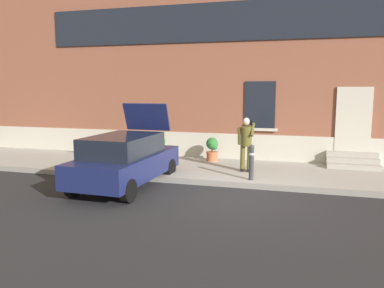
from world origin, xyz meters
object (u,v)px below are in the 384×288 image
Objects in this scene: person_on_phone at (246,141)px; planter_charcoal at (113,143)px; planter_terracotta at (212,149)px; hatchback_car_navy at (125,159)px; bollard_near_person at (251,161)px; planter_cream at (160,146)px; bollard_far_left at (128,154)px.

person_on_phone reaches higher than planter_charcoal.
planter_terracotta is at bearing -3.96° from planter_charcoal.
hatchback_car_navy reaches higher than planter_terracotta.
hatchback_car_navy is 4.81m from planter_charcoal.
planter_terracotta is at bearing 141.21° from person_on_phone.
person_on_phone is at bearing 35.56° from hatchback_car_navy.
bollard_near_person is at bearing -25.76° from planter_charcoal.
hatchback_car_navy reaches higher than person_on_phone.
hatchback_car_navy is at bearing -160.81° from bollard_near_person.
planter_charcoal and planter_terracotta have the same top height.
planter_cream is (-3.56, 1.69, -0.54)m from person_on_phone.
bollard_near_person is at bearing 19.19° from hatchback_car_navy.
bollard_far_left is at bearing 112.86° from hatchback_car_navy.
planter_terracotta is (2.16, 2.59, -0.11)m from bollard_far_left.
planter_charcoal is at bearing 125.25° from bollard_far_left.
planter_charcoal and planter_cream have the same top height.
planter_charcoal is 1.00× the size of planter_cream.
bollard_near_person is 1.22× the size of planter_cream.
planter_cream is (-3.87, 2.72, -0.11)m from bollard_near_person.
person_on_phone reaches higher than planter_terracotta.
planter_charcoal is 2.10m from planter_cream.
bollard_far_left is 1.22× the size of planter_cream.
planter_cream is at bearing 144.92° from bollard_near_person.
hatchback_car_navy is 3.85m from person_on_phone.
hatchback_car_navy is 4.79× the size of planter_charcoal.
planter_terracotta is (1.66, 3.79, -0.19)m from hatchback_car_navy.
bollard_near_person and bollard_far_left have the same top height.
hatchback_car_navy reaches higher than bollard_far_left.
bollard_far_left reaches higher than planter_cream.
person_on_phone is at bearing 15.95° from bollard_far_left.
planter_charcoal is at bearing 176.04° from planter_terracotta.
person_on_phone is 2.03× the size of planter_terracotta.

